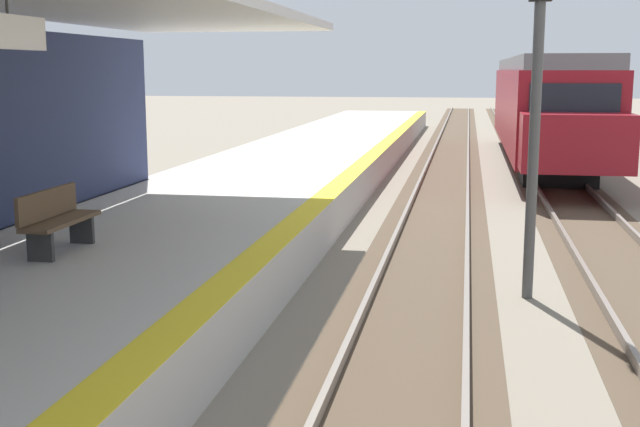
# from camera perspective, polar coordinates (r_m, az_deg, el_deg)

# --- Properties ---
(station_platform) EXTENTS (5.00, 80.00, 0.91)m
(station_platform) POSITION_cam_1_polar(r_m,az_deg,el_deg) (12.68, -13.59, -3.86)
(station_platform) COLOR #B7B5AD
(station_platform) RESTS_ON ground
(track_pair_nearest_platform) EXTENTS (2.34, 120.00, 0.16)m
(track_pair_nearest_platform) POSITION_cam_1_polar(r_m,az_deg,el_deg) (15.63, 7.59, -2.57)
(track_pair_nearest_platform) COLOR #4C3D2D
(track_pair_nearest_platform) RESTS_ON ground
(track_pair_middle) EXTENTS (2.34, 120.00, 0.16)m
(track_pair_middle) POSITION_cam_1_polar(r_m,az_deg,el_deg) (15.86, 19.97, -2.91)
(track_pair_middle) COLOR #4C3D2D
(track_pair_middle) RESTS_ON ground
(approaching_train) EXTENTS (2.93, 19.60, 4.76)m
(approaching_train) POSITION_cam_1_polar(r_m,az_deg,el_deg) (31.21, 15.40, 7.34)
(approaching_train) COLOR maroon
(approaching_train) RESTS_ON ground
(rail_signal_post) EXTENTS (0.32, 0.34, 5.20)m
(rail_signal_post) POSITION_cam_1_polar(r_m,az_deg,el_deg) (12.44, 14.89, 8.59)
(rail_signal_post) COLOR #4C4C4C
(rail_signal_post) RESTS_ON ground
(platform_bench) EXTENTS (0.45, 1.60, 0.88)m
(platform_bench) POSITION_cam_1_polar(r_m,az_deg,el_deg) (12.00, -17.94, -0.34)
(platform_bench) COLOR brown
(platform_bench) RESTS_ON station_platform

